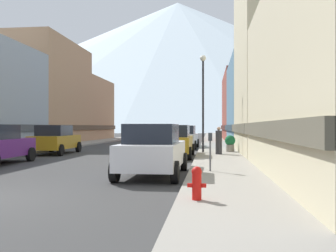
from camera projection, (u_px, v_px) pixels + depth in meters
name	position (u px, v px, depth m)	size (l,w,h in m)	color
sidewalk_left	(109.00, 140.00, 43.48)	(2.50, 100.00, 0.15)	gray
sidewalk_right	(214.00, 141.00, 42.08)	(2.50, 100.00, 0.15)	gray
storefront_left_2	(38.00, 95.00, 36.01)	(7.70, 11.17, 10.00)	tan
storefront_left_3	(71.00, 111.00, 46.50)	(9.04, 9.78, 7.73)	tan
storefront_right_1	(322.00, 65.00, 21.17)	(9.85, 9.15, 10.98)	beige
storefront_right_2	(275.00, 105.00, 31.43)	(8.08, 11.03, 7.42)	slate
storefront_right_3	(260.00, 109.00, 43.45)	(8.93, 13.16, 8.02)	brown
car_left_1	(55.00, 139.00, 22.59)	(2.25, 4.49, 1.78)	#B28419
car_right_0	(153.00, 150.00, 12.47)	(2.11, 4.42, 1.78)	silver
car_right_1	(174.00, 141.00, 20.04)	(2.07, 4.41, 1.78)	#B28419
car_right_2	(184.00, 137.00, 28.25)	(2.18, 4.46, 1.78)	silver
car_driving_0	(157.00, 132.00, 51.59)	(2.06, 4.40, 1.78)	silver
car_driving_1	(185.00, 131.00, 61.45)	(2.06, 4.40, 1.78)	slate
fire_hydrant_near	(197.00, 182.00, 7.65)	(0.40, 0.22, 0.70)	red
parking_meter_near	(210.00, 146.00, 12.59)	(0.14, 0.10, 1.33)	#595960
potted_plant_1	(230.00, 143.00, 22.39)	(0.64, 0.64, 1.01)	gray
pedestrian_0	(48.00, 137.00, 27.13)	(0.36, 0.36, 1.67)	navy
pedestrian_1	(219.00, 142.00, 20.37)	(0.36, 0.36, 1.54)	#333338
pedestrian_2	(54.00, 137.00, 28.20)	(0.36, 0.36, 1.64)	navy
streetlamp_right	(203.00, 89.00, 21.88)	(0.36, 0.36, 5.86)	black
mountain_backdrop	(178.00, 66.00, 268.39)	(351.27, 351.27, 93.44)	silver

